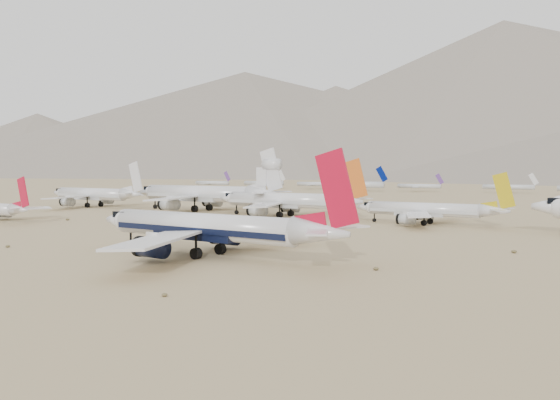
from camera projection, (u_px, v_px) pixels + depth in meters
name	position (u px, v px, depth m)	size (l,w,h in m)	color
ground	(238.00, 257.00, 92.32)	(7000.00, 7000.00, 0.00)	#947B56
main_airliner	(212.00, 228.00, 92.36)	(50.87, 49.69, 17.95)	white
row2_gold_tail	(429.00, 210.00, 147.78)	(40.59, 39.69, 14.45)	white
row2_orange_tail	(287.00, 201.00, 173.24)	(51.68, 50.56, 18.43)	white
row2_white_trijet	(205.00, 194.00, 197.75)	(63.56, 62.12, 22.52)	white
row2_white_twin	(95.00, 194.00, 221.28)	(51.57, 50.46, 18.43)	white
distant_storage_row	(476.00, 186.00, 369.68)	(525.08, 64.42, 16.17)	silver
desert_scrub	(12.00, 261.00, 87.07)	(219.83, 121.67, 0.63)	brown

